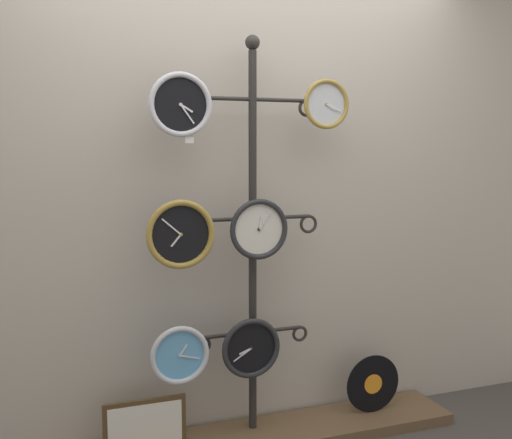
% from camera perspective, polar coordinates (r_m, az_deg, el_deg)
% --- Properties ---
extents(shop_wall, '(4.40, 0.04, 2.80)m').
position_cam_1_polar(shop_wall, '(3.17, -1.31, 4.54)').
color(shop_wall, '#BCB2A3').
rests_on(shop_wall, ground_plane).
extents(low_shelf, '(2.20, 0.36, 0.06)m').
position_cam_1_polar(low_shelf, '(3.31, 0.06, -20.05)').
color(low_shelf, brown).
rests_on(low_shelf, ground_plane).
extents(display_stand, '(0.72, 0.34, 2.08)m').
position_cam_1_polar(display_stand, '(3.10, -0.32, -6.89)').
color(display_stand, '#282623').
rests_on(display_stand, ground_plane).
extents(clock_top_left, '(0.30, 0.04, 0.30)m').
position_cam_1_polar(clock_top_left, '(2.82, -7.22, 10.80)').
color(clock_top_left, black).
extents(clock_top_right, '(0.25, 0.04, 0.25)m').
position_cam_1_polar(clock_top_right, '(3.10, 6.68, 10.86)').
color(clock_top_right, silver).
extents(clock_middle_left, '(0.33, 0.04, 0.33)m').
position_cam_1_polar(clock_middle_left, '(2.82, -7.20, -1.41)').
color(clock_middle_left, black).
extents(clock_middle_center, '(0.30, 0.04, 0.30)m').
position_cam_1_polar(clock_middle_center, '(2.96, 0.30, -0.93)').
color(clock_middle_center, silver).
extents(clock_bottom_left, '(0.29, 0.04, 0.29)m').
position_cam_1_polar(clock_bottom_left, '(2.98, -7.28, -12.69)').
color(clock_bottom_left, '#60A8DB').
extents(clock_bottom_center, '(0.31, 0.04, 0.31)m').
position_cam_1_polar(clock_bottom_center, '(3.07, -0.50, -12.14)').
color(clock_bottom_center, black).
extents(vinyl_record, '(0.33, 0.01, 0.33)m').
position_cam_1_polar(vinyl_record, '(3.51, 11.08, -15.11)').
color(vinyl_record, black).
rests_on(vinyl_record, low_shelf).
extents(picture_frame, '(0.40, 0.02, 0.27)m').
position_cam_1_polar(picture_frame, '(3.09, -10.52, -18.81)').
color(picture_frame, '#4C381E').
rests_on(picture_frame, low_shelf).
extents(price_tag_upper, '(0.04, 0.00, 0.03)m').
position_cam_1_polar(price_tag_upper, '(2.82, -6.36, 7.52)').
color(price_tag_upper, white).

